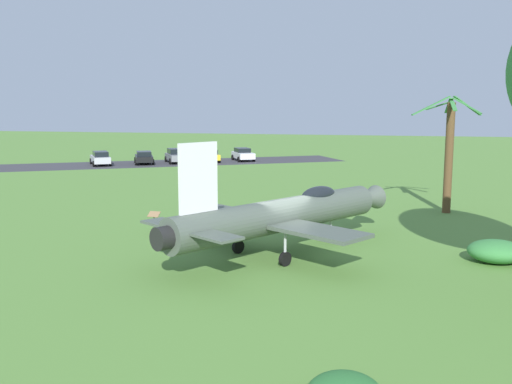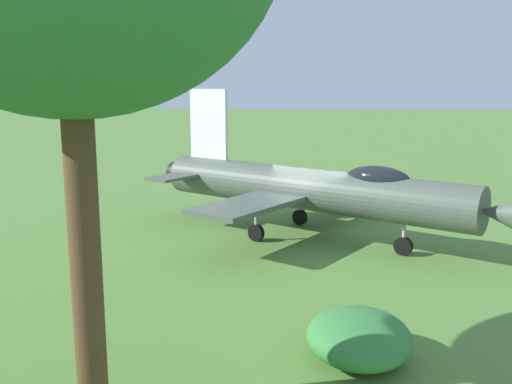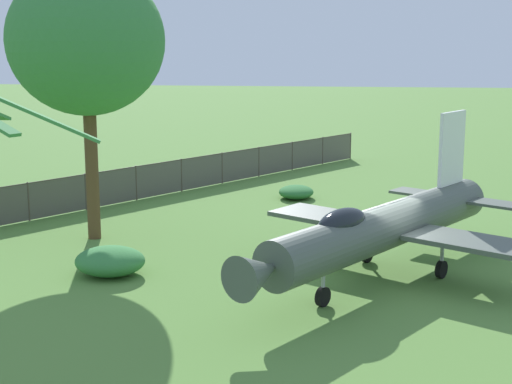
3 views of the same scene
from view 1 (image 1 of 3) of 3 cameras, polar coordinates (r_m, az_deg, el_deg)
The scene contains 11 objects.
ground_plane at distance 25.90m, azimuth 2.36°, elevation -6.17°, with size 200.00×200.00×0.00m, color #568438.
parking_strip at distance 66.11m, azimuth -7.94°, elevation 2.87°, with size 38.67×8.00×0.00m, color #38383D.
display_jet at distance 25.74m, azimuth 2.90°, elevation -2.13°, with size 12.59×9.74×5.20m.
palm_tree at distance 37.01m, azimuth 18.52°, elevation 3.64°, with size 3.59×4.24×7.12m.
shrub_near_fence at distance 26.50m, azimuth 22.64°, elevation -5.43°, with size 2.08×2.36×0.97m.
info_plaque at distance 30.19m, azimuth -10.04°, elevation -2.48°, with size 0.43×0.62×1.14m.
parked_car_white at distance 67.84m, azimuth -1.30°, elevation 3.75°, with size 4.39×3.57×1.49m.
parked_car_yellow at distance 66.68m, azimuth -4.68°, elevation 3.63°, with size 4.57×3.68×1.47m.
parked_car_gray at distance 66.14m, azimuth -7.91°, elevation 3.58°, with size 4.69×3.84×1.59m.
parked_car_black at distance 65.49m, azimuth -11.01°, elevation 3.39°, with size 4.72×3.57×1.42m.
parked_car_silver at distance 65.15m, azimuth -15.12°, elevation 3.26°, with size 4.71×3.96×1.53m.
Camera 1 is at (24.63, 4.49, 6.66)m, focal length 40.50 mm.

